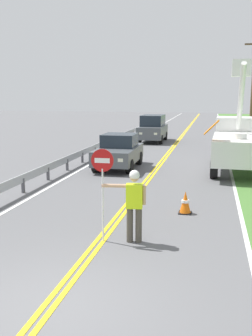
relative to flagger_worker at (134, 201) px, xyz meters
The scene contains 12 objects.
ground_plane 3.51m from the flagger_worker, 104.45° to the right, with size 160.00×160.00×0.00m, color #5B5B5E.
centerline_yellow_left 16.81m from the flagger_worker, 93.17° to the left, with size 0.11×110.00×0.01m, color yellow.
centerline_yellow_right 16.80m from the flagger_worker, 92.55° to the left, with size 0.11×110.00×0.01m, color yellow.
edge_line_right 17.01m from the flagger_worker, 80.63° to the left, with size 0.12×110.00×0.01m, color silver.
edge_line_left 17.36m from the flagger_worker, 104.84° to the left, with size 0.12×110.00×0.01m, color silver.
flagger_worker is the anchor object (origin of this frame).
stop_sign_paddle 1.02m from the flagger_worker, behind, with size 0.56×0.04×2.33m.
utility_bucket_truck 11.18m from the flagger_worker, 74.07° to the left, with size 2.85×6.87×5.33m.
oncoming_sedan_nearest 10.13m from the flagger_worker, 105.64° to the left, with size 1.96×4.13×1.70m.
oncoming_suv_second 21.60m from the flagger_worker, 97.37° to the left, with size 1.92×4.61×2.10m.
traffic_cone_lead 2.99m from the flagger_worker, 68.14° to the left, with size 0.40×0.40×0.70m.
guardrail_left_shoulder 13.03m from the flagger_worker, 112.77° to the left, with size 0.10×32.00×0.71m.
Camera 1 is at (2.64, -5.78, 3.59)m, focal length 41.61 mm.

